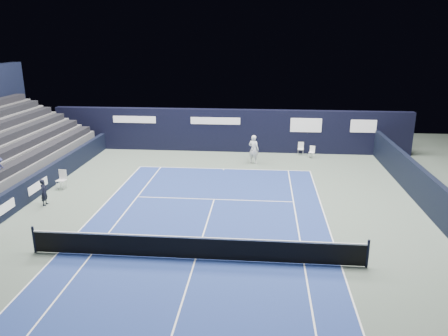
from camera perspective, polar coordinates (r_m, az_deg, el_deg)
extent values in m
plane|color=#4D5C51|center=(18.87, -2.80, -8.91)|extent=(48.00, 48.00, 0.00)
cube|color=navy|center=(17.11, -3.74, -11.80)|extent=(10.97, 23.77, 0.01)
cube|color=black|center=(23.49, 24.98, -2.88)|extent=(0.30, 22.00, 1.80)
cube|color=silver|center=(31.71, 9.98, 2.43)|extent=(0.44, 0.42, 0.04)
cube|color=silver|center=(31.83, 10.01, 2.95)|extent=(0.41, 0.06, 0.48)
cylinder|color=silver|center=(31.92, 10.28, 2.12)|extent=(0.02, 0.02, 0.42)
cylinder|color=silver|center=(31.92, 9.66, 2.16)|extent=(0.02, 0.02, 0.42)
cylinder|color=silver|center=(31.60, 10.27, 1.97)|extent=(0.02, 0.02, 0.42)
cylinder|color=silver|center=(31.60, 9.65, 2.01)|extent=(0.02, 0.02, 0.42)
cube|color=white|center=(31.11, 11.38, 2.01)|extent=(0.47, 0.46, 0.03)
cube|color=white|center=(31.21, 11.48, 2.48)|extent=(0.35, 0.15, 0.44)
cylinder|color=white|center=(31.27, 11.70, 1.69)|extent=(0.02, 0.02, 0.38)
cylinder|color=white|center=(31.34, 11.15, 1.76)|extent=(0.02, 0.02, 0.38)
cylinder|color=white|center=(30.99, 11.56, 1.56)|extent=(0.02, 0.02, 0.38)
cylinder|color=white|center=(31.06, 11.00, 1.63)|extent=(0.02, 0.02, 0.38)
cube|color=white|center=(25.95, -20.49, -1.52)|extent=(0.51, 0.49, 0.04)
cube|color=white|center=(26.03, -20.32, -0.78)|extent=(0.46, 0.09, 0.55)
cylinder|color=white|center=(26.07, -19.85, -1.94)|extent=(0.03, 0.03, 0.49)
cylinder|color=white|center=(26.27, -20.59, -1.87)|extent=(0.03, 0.03, 0.49)
cylinder|color=white|center=(25.77, -20.28, -2.20)|extent=(0.03, 0.03, 0.49)
cylinder|color=white|center=(25.98, -21.03, -2.12)|extent=(0.03, 0.03, 0.49)
imported|color=black|center=(23.74, -22.43, -2.94)|extent=(0.33, 0.49, 1.35)
cube|color=white|center=(28.04, -0.04, -0.10)|extent=(10.97, 0.06, 0.00)
cube|color=white|center=(17.21, 15.06, -12.21)|extent=(0.06, 23.77, 0.00)
cube|color=white|center=(18.70, -20.87, -10.32)|extent=(0.06, 23.77, 0.00)
cube|color=white|center=(17.02, 10.41, -12.22)|extent=(0.06, 23.77, 0.00)
cube|color=white|center=(18.16, -16.91, -10.75)|extent=(0.06, 23.77, 0.00)
cube|color=white|center=(22.88, -1.29, -4.11)|extent=(8.23, 0.06, 0.00)
cube|color=white|center=(17.11, -3.74, -11.78)|extent=(0.06, 12.80, 0.00)
cube|color=white|center=(27.90, -0.07, -0.19)|extent=(0.06, 0.30, 0.00)
cylinder|color=black|center=(17.15, 18.26, -10.57)|extent=(0.10, 0.10, 1.10)
cylinder|color=black|center=(18.88, -23.57, -8.56)|extent=(0.10, 0.10, 1.10)
cube|color=black|center=(16.90, -3.77, -10.44)|extent=(12.80, 0.03, 0.86)
cube|color=white|center=(16.70, -3.80, -9.07)|extent=(12.80, 0.05, 0.06)
cube|color=black|center=(32.11, 0.71, 4.94)|extent=(26.00, 0.60, 3.10)
cube|color=silver|center=(32.94, -11.63, 6.23)|extent=(3.20, 0.02, 0.50)
cube|color=silver|center=(31.74, -1.14, 6.18)|extent=(3.60, 0.02, 0.50)
cube|color=silver|center=(31.74, 10.66, 5.52)|extent=(2.20, 0.02, 1.00)
cube|color=silver|center=(32.37, 17.75, 5.22)|extent=(1.80, 0.02, 0.90)
cube|color=black|center=(25.18, -23.45, -2.14)|extent=(0.30, 22.00, 1.20)
cube|color=silver|center=(22.28, -27.24, -5.05)|extent=(0.02, 2.40, 0.45)
cube|color=silver|center=(25.10, -23.11, -2.16)|extent=(0.02, 2.00, 0.45)
cube|color=#444446|center=(26.23, -23.65, -0.92)|extent=(0.90, 16.00, 1.65)
cube|color=#525254|center=(26.61, -25.41, -0.39)|extent=(0.90, 16.00, 2.10)
cube|color=#525254|center=(27.01, -27.11, 0.12)|extent=(0.90, 16.00, 2.55)
cube|color=black|center=(25.96, -23.91, 1.24)|extent=(0.63, 15.20, 0.40)
cube|color=black|center=(26.30, -25.75, 2.21)|extent=(0.63, 15.20, 0.40)
imported|color=silver|center=(29.07, 3.89, 2.45)|extent=(0.83, 0.70, 1.94)
cylinder|color=black|center=(28.77, 3.58, 2.46)|extent=(0.03, 0.29, 0.13)
torus|color=black|center=(28.50, 3.57, 2.53)|extent=(0.30, 0.13, 0.29)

